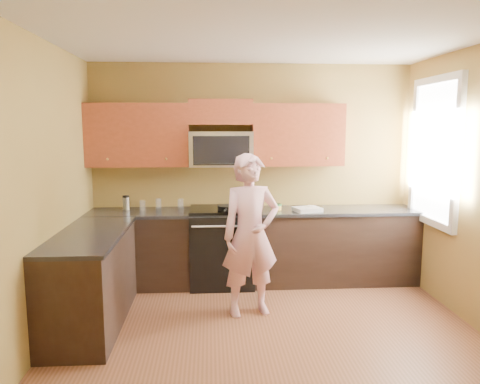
{
  "coord_description": "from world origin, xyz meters",
  "views": [
    {
      "loc": [
        -0.54,
        -3.75,
        1.93
      ],
      "look_at": [
        -0.2,
        1.3,
        1.2
      ],
      "focal_mm": 34.15,
      "sensor_mm": 36.0,
      "label": 1
    }
  ],
  "objects": [
    {
      "name": "floor",
      "position": [
        0.0,
        0.0,
        0.0
      ],
      "size": [
        4.0,
        4.0,
        0.0
      ],
      "primitive_type": "plane",
      "color": "brown",
      "rests_on": "ground"
    },
    {
      "name": "ceiling",
      "position": [
        0.0,
        0.0,
        2.7
      ],
      "size": [
        4.0,
        4.0,
        0.0
      ],
      "primitive_type": "plane",
      "rotation": [
        3.14,
        0.0,
        0.0
      ],
      "color": "white",
      "rests_on": "ground"
    },
    {
      "name": "wall_back",
      "position": [
        0.0,
        2.0,
        1.35
      ],
      "size": [
        4.0,
        0.0,
        4.0
      ],
      "primitive_type": "plane",
      "rotation": [
        1.57,
        0.0,
        0.0
      ],
      "color": "olive",
      "rests_on": "ground"
    },
    {
      "name": "wall_front",
      "position": [
        0.0,
        -2.0,
        1.35
      ],
      "size": [
        4.0,
        0.0,
        4.0
      ],
      "primitive_type": "plane",
      "rotation": [
        -1.57,
        0.0,
        0.0
      ],
      "color": "olive",
      "rests_on": "ground"
    },
    {
      "name": "wall_left",
      "position": [
        -2.0,
        0.0,
        1.35
      ],
      "size": [
        0.0,
        4.0,
        4.0
      ],
      "primitive_type": "plane",
      "rotation": [
        1.57,
        0.0,
        1.57
      ],
      "color": "olive",
      "rests_on": "ground"
    },
    {
      "name": "cabinet_back_run",
      "position": [
        0.0,
        1.7,
        0.44
      ],
      "size": [
        4.0,
        0.6,
        0.88
      ],
      "primitive_type": "cube",
      "color": "black",
      "rests_on": "floor"
    },
    {
      "name": "cabinet_left_run",
      "position": [
        -1.7,
        0.6,
        0.44
      ],
      "size": [
        0.6,
        1.6,
        0.88
      ],
      "primitive_type": "cube",
      "color": "black",
      "rests_on": "floor"
    },
    {
      "name": "countertop_back",
      "position": [
        0.0,
        1.69,
        0.9
      ],
      "size": [
        4.0,
        0.62,
        0.04
      ],
      "primitive_type": "cube",
      "color": "black",
      "rests_on": "cabinet_back_run"
    },
    {
      "name": "countertop_left",
      "position": [
        -1.69,
        0.6,
        0.9
      ],
      "size": [
        0.62,
        1.6,
        0.04
      ],
      "primitive_type": "cube",
      "color": "black",
      "rests_on": "cabinet_left_run"
    },
    {
      "name": "stove",
      "position": [
        -0.4,
        1.68,
        0.47
      ],
      "size": [
        0.76,
        0.65,
        0.95
      ],
      "primitive_type": null,
      "color": "black",
      "rests_on": "floor"
    },
    {
      "name": "microwave",
      "position": [
        -0.4,
        1.8,
        1.45
      ],
      "size": [
        0.76,
        0.4,
        0.42
      ],
      "primitive_type": null,
      "color": "silver",
      "rests_on": "wall_back"
    },
    {
      "name": "upper_cab_left",
      "position": [
        -1.39,
        1.83,
        1.45
      ],
      "size": [
        1.22,
        0.33,
        0.75
      ],
      "primitive_type": null,
      "color": "brown",
      "rests_on": "wall_back"
    },
    {
      "name": "upper_cab_right",
      "position": [
        0.54,
        1.83,
        1.45
      ],
      "size": [
        1.12,
        0.33,
        0.75
      ],
      "primitive_type": null,
      "color": "brown",
      "rests_on": "wall_back"
    },
    {
      "name": "upper_cab_over_mw",
      "position": [
        -0.4,
        1.83,
        2.1
      ],
      "size": [
        0.76,
        0.33,
        0.3
      ],
      "primitive_type": "cube",
      "color": "brown",
      "rests_on": "wall_back"
    },
    {
      "name": "window",
      "position": [
        1.98,
        1.2,
        1.65
      ],
      "size": [
        0.06,
        1.06,
        1.66
      ],
      "primitive_type": null,
      "color": "white",
      "rests_on": "wall_right"
    },
    {
      "name": "woman",
      "position": [
        -0.13,
        0.77,
        0.83
      ],
      "size": [
        0.68,
        0.53,
        1.66
      ],
      "primitive_type": "imported",
      "rotation": [
        0.0,
        0.0,
        0.24
      ],
      "color": "pink",
      "rests_on": "floor"
    },
    {
      "name": "frying_pan",
      "position": [
        -0.32,
        1.55,
        0.95
      ],
      "size": [
        0.34,
        0.49,
        0.06
      ],
      "primitive_type": null,
      "rotation": [
        0.0,
        0.0,
        -0.22
      ],
      "color": "black",
      "rests_on": "stove"
    },
    {
      "name": "butter_tub",
      "position": [
        0.27,
        1.68,
        0.92
      ],
      "size": [
        0.13,
        0.13,
        0.1
      ],
      "primitive_type": null,
      "rotation": [
        0.0,
        0.0,
        -0.0
      ],
      "color": "yellow",
      "rests_on": "countertop_back"
    },
    {
      "name": "toast_slice",
      "position": [
        0.63,
        1.57,
        0.93
      ],
      "size": [
        0.11,
        0.11,
        0.01
      ],
      "primitive_type": "cube",
      "rotation": [
        0.0,
        0.0,
        0.01
      ],
      "color": "#B27F47",
      "rests_on": "countertop_back"
    },
    {
      "name": "napkin_a",
      "position": [
        -0.18,
        1.47,
        0.95
      ],
      "size": [
        0.14,
        0.15,
        0.06
      ],
      "primitive_type": "ellipsoid",
      "rotation": [
        0.0,
        0.0,
        -0.27
      ],
      "color": "silver",
      "rests_on": "countertop_back"
    },
    {
      "name": "napkin_b",
      "position": [
        0.67,
        1.62,
        0.95
      ],
      "size": [
        0.14,
        0.15,
        0.07
      ],
      "primitive_type": "ellipsoid",
      "rotation": [
        0.0,
        0.0,
        -0.16
      ],
      "color": "silver",
      "rests_on": "countertop_back"
    },
    {
      "name": "dish_towel",
      "position": [
        0.63,
        1.55,
        0.95
      ],
      "size": [
        0.35,
        0.31,
        0.05
      ],
      "primitive_type": "cube",
      "rotation": [
        0.0,
        0.0,
        0.27
      ],
      "color": "white",
      "rests_on": "countertop_back"
    },
    {
      "name": "travel_mug",
      "position": [
        -1.56,
        1.82,
        0.92
      ],
      "size": [
        0.09,
        0.09,
        0.17
      ],
      "primitive_type": null,
      "rotation": [
        0.0,
        0.0,
        0.2
      ],
      "color": "silver",
      "rests_on": "countertop_back"
    },
    {
      "name": "glass_a",
      "position": [
        -1.35,
        1.76,
        0.98
      ],
      "size": [
        0.09,
        0.09,
        0.12
      ],
      "primitive_type": "cylinder",
      "rotation": [
        0.0,
        0.0,
        -0.29
      ],
      "color": "silver",
      "rests_on": "countertop_back"
    },
    {
      "name": "glass_b",
      "position": [
        -1.18,
        1.9,
        0.98
      ],
      "size": [
        0.09,
        0.09,
        0.12
      ],
      "primitive_type": "cylinder",
      "rotation": [
        0.0,
        0.0,
        0.33
      ],
      "color": "silver",
      "rests_on": "countertop_back"
    },
    {
      "name": "glass_c",
      "position": [
        -0.9,
        1.87,
        0.98
      ],
      "size": [
        0.09,
        0.09,
        0.12
      ],
      "primitive_type": "cylinder",
      "rotation": [
        0.0,
        0.0,
        0.31
      ],
      "color": "silver",
      "rests_on": "countertop_back"
    }
  ]
}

